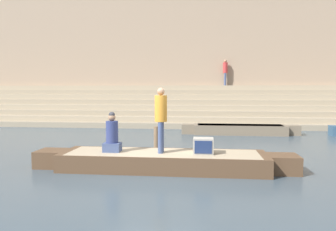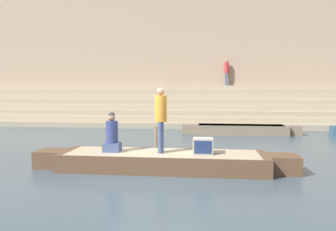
# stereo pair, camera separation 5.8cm
# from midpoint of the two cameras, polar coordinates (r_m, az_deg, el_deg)

# --- Properties ---
(ground_plane) EXTENTS (120.00, 120.00, 0.00)m
(ground_plane) POSITION_cam_midpoint_polar(r_m,az_deg,el_deg) (8.83, -2.69, -9.54)
(ground_plane) COLOR #3D4C56
(ghat_steps) EXTENTS (36.00, 4.71, 2.42)m
(ghat_steps) POSITION_cam_midpoint_polar(r_m,az_deg,el_deg) (20.73, 2.60, 0.96)
(ghat_steps) COLOR gray
(ghat_steps) RESTS_ON ground
(back_wall) EXTENTS (34.20, 1.28, 8.72)m
(back_wall) POSITION_cam_midpoint_polar(r_m,az_deg,el_deg) (23.06, 3.00, 9.97)
(back_wall) COLOR tan
(back_wall) RESTS_ON ground
(rowboat_main) EXTENTS (7.03, 1.56, 0.46)m
(rowboat_main) POSITION_cam_midpoint_polar(r_m,az_deg,el_deg) (8.87, -1.06, -7.82)
(rowboat_main) COLOR brown
(rowboat_main) RESTS_ON ground
(person_standing) EXTENTS (0.33, 0.33, 1.73)m
(person_standing) POSITION_cam_midpoint_polar(r_m,az_deg,el_deg) (8.67, -1.44, 0.04)
(person_standing) COLOR #3D4C75
(person_standing) RESTS_ON rowboat_main
(person_rowing) EXTENTS (0.46, 0.36, 1.09)m
(person_rowing) POSITION_cam_midpoint_polar(r_m,az_deg,el_deg) (9.00, -9.89, -3.46)
(person_rowing) COLOR #3D4C75
(person_rowing) RESTS_ON rowboat_main
(tv_set) EXTENTS (0.53, 0.46, 0.41)m
(tv_set) POSITION_cam_midpoint_polar(r_m,az_deg,el_deg) (8.68, 5.97, -5.27)
(tv_set) COLOR #9E998E
(tv_set) RESTS_ON rowboat_main
(moored_boat_shore) EXTENTS (5.55, 1.05, 0.46)m
(moored_boat_shore) POSITION_cam_midpoint_polar(r_m,az_deg,el_deg) (16.08, 12.27, -2.36)
(moored_boat_shore) COLOR #756651
(moored_boat_shore) RESTS_ON ground
(mooring_post) EXTENTS (0.17, 0.17, 0.94)m
(mooring_post) POSITION_cam_midpoint_polar(r_m,az_deg,el_deg) (10.83, -2.18, -4.39)
(mooring_post) COLOR brown
(mooring_post) RESTS_ON ground
(person_on_steps) EXTENTS (0.30, 0.30, 1.70)m
(person_on_steps) POSITION_cam_midpoint_polar(r_m,az_deg,el_deg) (22.10, 9.86, 7.74)
(person_on_steps) COLOR #3D4C75
(person_on_steps) RESTS_ON ghat_steps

